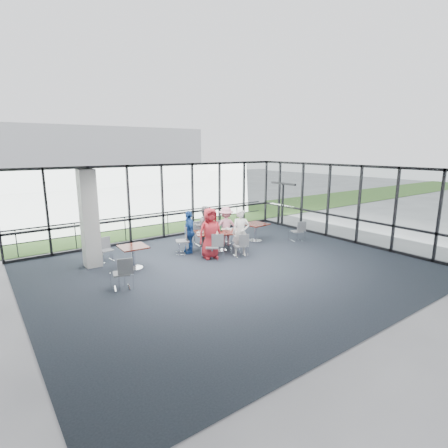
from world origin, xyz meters
TOP-DOWN VIEW (x-y plane):
  - floor at (0.00, 0.00)m, footprint 12.00×10.00m
  - ceiling at (0.00, 0.00)m, footprint 12.00×10.00m
  - wall_left at (-6.00, 0.00)m, footprint 0.10×10.00m
  - wall_front at (0.00, -5.00)m, footprint 12.00×0.10m
  - curtain_wall_back at (0.00, 5.00)m, footprint 12.00×0.10m
  - curtain_wall_right at (6.00, 0.00)m, footprint 0.10×10.00m
  - exit_door at (6.00, 3.75)m, footprint 0.12×1.60m
  - structural_column at (-3.60, 3.00)m, footprint 0.50×0.50m
  - apron at (0.00, 10.00)m, footprint 80.00×70.00m
  - grass_strip at (0.00, 8.00)m, footprint 80.00×5.00m
  - hangar_main at (4.00, 32.00)m, footprint 24.00×10.00m
  - guard_rail at (0.00, 5.60)m, footprint 12.00×0.06m
  - main_table at (0.82, 1.95)m, footprint 2.06×1.63m
  - side_table_left at (-2.59, 1.96)m, footprint 0.88×0.88m
  - side_table_right at (2.88, 2.23)m, footprint 0.96×0.96m
  - diner_near_left at (0.05, 1.42)m, footprint 0.98×0.74m
  - diner_near_right at (1.11, 1.02)m, footprint 0.77×0.72m
  - diner_far_left at (0.70, 2.81)m, footprint 0.93×0.81m
  - diner_far_right at (1.50, 2.44)m, footprint 1.13×0.94m
  - diner_end at (-0.21, 2.44)m, footprint 0.76×1.04m
  - chair_main_nl at (0.01, 1.24)m, footprint 0.62×0.62m
  - chair_main_nr at (1.00, 0.93)m, footprint 0.50×0.50m
  - chair_main_fl at (0.72, 3.01)m, footprint 0.53×0.53m
  - chair_main_fr at (1.55, 2.68)m, footprint 0.52×0.52m
  - chair_main_end at (-0.50, 2.45)m, footprint 0.63×0.63m
  - chair_spare_la at (-3.51, 0.54)m, footprint 0.54×0.54m
  - chair_spare_lb at (-3.07, 3.21)m, footprint 0.44×0.44m
  - chair_spare_r at (4.28, 1.17)m, footprint 0.54×0.54m
  - plate_nl at (0.26, 1.84)m, footprint 0.25×0.25m
  - plate_nr at (1.21, 1.41)m, footprint 0.25×0.25m
  - plate_fl at (0.55, 2.37)m, footprint 0.27×0.27m
  - plate_fr at (1.34, 2.11)m, footprint 0.28×0.28m
  - plate_end at (0.16, 2.27)m, footprint 0.25×0.25m
  - tumbler_a at (0.51, 1.80)m, footprint 0.07×0.07m
  - tumbler_b at (0.94, 1.67)m, footprint 0.07×0.07m
  - tumbler_c at (0.94, 2.09)m, footprint 0.07×0.07m
  - tumbler_d at (0.14, 2.07)m, footprint 0.07×0.07m
  - menu_a at (0.51, 1.62)m, footprint 0.34×0.32m
  - menu_b at (1.38, 1.40)m, footprint 0.35×0.30m
  - menu_c at (1.10, 2.21)m, footprint 0.31×0.23m
  - condiment_caddy at (0.92, 1.99)m, footprint 0.10×0.07m
  - ketchup_bottle at (0.87, 2.03)m, footprint 0.06×0.06m
  - green_bottle at (0.90, 1.98)m, footprint 0.05×0.05m

SIDE VIEW (x-z plane):
  - apron at x=0.00m, z-range -0.03..-0.01m
  - floor at x=0.00m, z-range -0.02..0.00m
  - grass_strip at x=0.00m, z-range 0.01..0.01m
  - chair_spare_lb at x=-3.07m, z-range 0.00..0.81m
  - chair_main_nr at x=1.00m, z-range 0.00..0.81m
  - chair_spare_r at x=4.28m, z-range 0.00..0.84m
  - chair_spare_la at x=-3.51m, z-range 0.00..0.89m
  - chair_main_nl at x=0.01m, z-range 0.00..0.90m
  - chair_main_fr at x=1.55m, z-range 0.00..0.93m
  - chair_main_fl at x=0.72m, z-range 0.00..0.93m
  - chair_main_end at x=-0.50m, z-range 0.00..0.97m
  - guard_rail at x=0.00m, z-range 0.47..0.53m
  - main_table at x=0.82m, z-range 0.24..0.99m
  - side_table_left at x=-2.59m, z-range 0.26..1.01m
  - side_table_right at x=2.88m, z-range 0.26..1.01m
  - menu_a at x=0.51m, z-range 0.75..0.75m
  - menu_b at x=1.38m, z-range 0.75..0.75m
  - menu_c at x=1.10m, z-range 0.75..0.75m
  - plate_nl at x=0.26m, z-range 0.75..0.76m
  - plate_nr at x=1.21m, z-range 0.75..0.76m
  - plate_fl at x=0.55m, z-range 0.75..0.76m
  - plate_fr at x=1.34m, z-range 0.75..0.76m
  - plate_end at x=0.16m, z-range 0.75..0.76m
  - condiment_caddy at x=0.92m, z-range 0.75..0.79m
  - diner_far_right at x=1.50m, z-range 0.00..1.56m
  - diner_end at x=-0.21m, z-range 0.00..1.59m
  - diner_far_left at x=0.70m, z-range 0.00..1.63m
  - tumbler_c at x=0.94m, z-range 0.75..0.89m
  - tumbler_a at x=0.51m, z-range 0.75..0.89m
  - tumbler_d at x=0.14m, z-range 0.75..0.89m
  - tumbler_b at x=0.94m, z-range 0.75..0.90m
  - ketchup_bottle at x=0.87m, z-range 0.75..0.93m
  - green_bottle at x=0.90m, z-range 0.75..0.95m
  - diner_near_right at x=1.11m, z-range 0.00..1.71m
  - diner_near_left at x=0.05m, z-range 0.00..1.81m
  - exit_door at x=6.00m, z-range 0.00..2.10m
  - wall_left at x=-6.00m, z-range 0.00..3.20m
  - wall_front at x=0.00m, z-range 0.00..3.20m
  - curtain_wall_back at x=0.00m, z-range 0.00..3.20m
  - curtain_wall_right at x=6.00m, z-range 0.00..3.20m
  - structural_column at x=-3.60m, z-range 0.00..3.20m
  - hangar_main at x=4.00m, z-range 0.00..6.00m
  - ceiling at x=0.00m, z-range 3.18..3.22m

